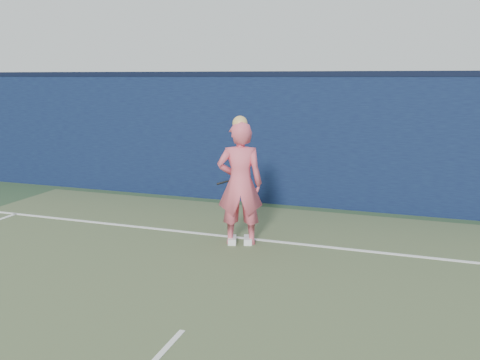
% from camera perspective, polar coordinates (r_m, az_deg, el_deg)
% --- Properties ---
extents(backstop_wall, '(24.00, 0.40, 2.50)m').
position_cam_1_polar(backstop_wall, '(10.02, 6.91, 4.29)').
color(backstop_wall, '#0B1133').
rests_on(backstop_wall, ground).
extents(wall_cap, '(24.00, 0.42, 0.10)m').
position_cam_1_polar(wall_cap, '(9.94, 7.09, 11.74)').
color(wall_cap, black).
rests_on(wall_cap, backstop_wall).
extents(player, '(0.78, 0.63, 1.94)m').
position_cam_1_polar(player, '(7.56, 0.00, -0.38)').
color(player, '#E6596C').
rests_on(player, ground).
extents(racket, '(0.56, 0.17, 0.30)m').
position_cam_1_polar(racket, '(7.98, -0.01, 0.16)').
color(racket, black).
rests_on(racket, ground).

